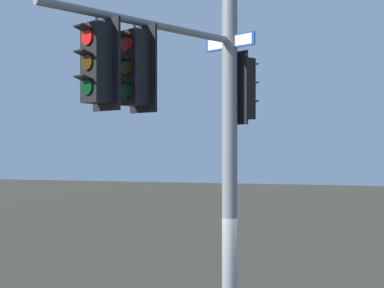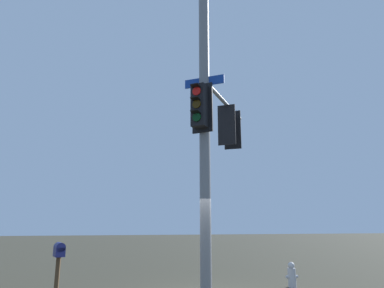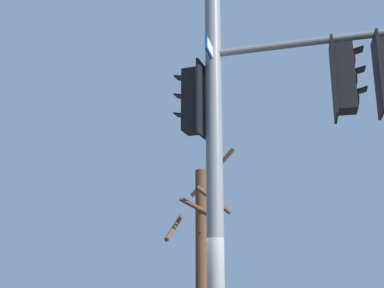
{
  "view_description": "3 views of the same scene",
  "coord_description": "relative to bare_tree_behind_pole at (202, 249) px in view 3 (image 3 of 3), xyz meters",
  "views": [
    {
      "loc": [
        1.5,
        -8.58,
        3.82
      ],
      "look_at": [
        -0.46,
        -0.02,
        3.8
      ],
      "focal_mm": 48.69,
      "sensor_mm": 36.0,
      "label": 1
    },
    {
      "loc": [
        1.85,
        8.61,
        1.98
      ],
      "look_at": [
        0.37,
        0.07,
        3.97
      ],
      "focal_mm": 31.21,
      "sensor_mm": 36.0,
      "label": 2
    },
    {
      "loc": [
        -7.44,
        3.16,
        1.74
      ],
      "look_at": [
        0.41,
        0.78,
        4.07
      ],
      "focal_mm": 47.78,
      "sensor_mm": 36.0,
      "label": 3
    }
  ],
  "objects": [
    {
      "name": "main_signal_pole_assembly",
      "position": [
        -7.75,
        1.63,
        2.24
      ],
      "size": [
        4.86,
        3.77,
        9.77
      ],
      "rotation": [
        0.0,
        0.0,
        4.14
      ],
      "color": "slate",
      "rests_on": "ground"
    },
    {
      "name": "bare_tree_behind_pole",
      "position": [
        0.0,
        0.0,
        0.0
      ],
      "size": [
        2.11,
        2.46,
        6.22
      ],
      "color": "brown",
      "rests_on": "ground"
    }
  ]
}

